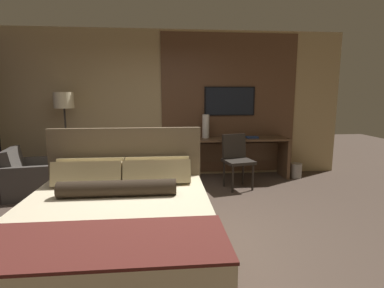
{
  "coord_description": "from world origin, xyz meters",
  "views": [
    {
      "loc": [
        0.07,
        -3.28,
        1.61
      ],
      "look_at": [
        0.47,
        0.93,
        0.9
      ],
      "focal_mm": 28.0,
      "sensor_mm": 36.0,
      "label": 1
    }
  ],
  "objects_px": {
    "vase_tall": "(206,126)",
    "floor_lamp": "(64,108)",
    "desk": "(231,150)",
    "desk_chair": "(236,156)",
    "bed": "(116,223)",
    "waste_bin": "(296,170)",
    "tv": "(230,101)",
    "book": "(252,137)",
    "armchair_by_window": "(34,179)"
  },
  "relations": [
    {
      "from": "vase_tall",
      "to": "floor_lamp",
      "type": "bearing_deg",
      "value": -177.67
    },
    {
      "from": "desk",
      "to": "desk_chair",
      "type": "height_order",
      "value": "desk_chair"
    },
    {
      "from": "bed",
      "to": "floor_lamp",
      "type": "xyz_separation_m",
      "value": [
        -1.26,
        2.64,
        1.03
      ]
    },
    {
      "from": "desk",
      "to": "waste_bin",
      "type": "xyz_separation_m",
      "value": [
        1.25,
        -0.16,
        -0.4
      ]
    },
    {
      "from": "desk",
      "to": "vase_tall",
      "type": "xyz_separation_m",
      "value": [
        -0.5,
        0.03,
        0.46
      ]
    },
    {
      "from": "bed",
      "to": "waste_bin",
      "type": "bearing_deg",
      "value": 40.13
    },
    {
      "from": "vase_tall",
      "to": "tv",
      "type": "bearing_deg",
      "value": 21.55
    },
    {
      "from": "desk_chair",
      "to": "book",
      "type": "bearing_deg",
      "value": 39.3
    },
    {
      "from": "floor_lamp",
      "to": "desk_chair",
      "type": "bearing_deg",
      "value": -10.63
    },
    {
      "from": "book",
      "to": "tv",
      "type": "bearing_deg",
      "value": 141.48
    },
    {
      "from": "vase_tall",
      "to": "waste_bin",
      "type": "relative_size",
      "value": 1.59
    },
    {
      "from": "book",
      "to": "waste_bin",
      "type": "relative_size",
      "value": 0.8
    },
    {
      "from": "floor_lamp",
      "to": "waste_bin",
      "type": "bearing_deg",
      "value": -1.15
    },
    {
      "from": "desk_chair",
      "to": "book",
      "type": "height_order",
      "value": "desk_chair"
    },
    {
      "from": "tv",
      "to": "vase_tall",
      "type": "height_order",
      "value": "tv"
    },
    {
      "from": "vase_tall",
      "to": "book",
      "type": "height_order",
      "value": "vase_tall"
    },
    {
      "from": "desk",
      "to": "armchair_by_window",
      "type": "xyz_separation_m",
      "value": [
        -3.38,
        -0.69,
        -0.28
      ]
    },
    {
      "from": "bed",
      "to": "waste_bin",
      "type": "height_order",
      "value": "bed"
    },
    {
      "from": "desk_chair",
      "to": "waste_bin",
      "type": "xyz_separation_m",
      "value": [
        1.3,
        0.47,
        -0.42
      ]
    },
    {
      "from": "armchair_by_window",
      "to": "desk_chair",
      "type": "bearing_deg",
      "value": -98.52
    },
    {
      "from": "tv",
      "to": "floor_lamp",
      "type": "distance_m",
      "value": 3.05
    },
    {
      "from": "tv",
      "to": "waste_bin",
      "type": "xyz_separation_m",
      "value": [
        1.25,
        -0.39,
        -1.32
      ]
    },
    {
      "from": "bed",
      "to": "floor_lamp",
      "type": "bearing_deg",
      "value": 115.46
    },
    {
      "from": "bed",
      "to": "tv",
      "type": "bearing_deg",
      "value": 58.8
    },
    {
      "from": "desk",
      "to": "vase_tall",
      "type": "height_order",
      "value": "vase_tall"
    },
    {
      "from": "desk",
      "to": "floor_lamp",
      "type": "bearing_deg",
      "value": -178.55
    },
    {
      "from": "armchair_by_window",
      "to": "vase_tall",
      "type": "relative_size",
      "value": 2.14
    },
    {
      "from": "desk",
      "to": "floor_lamp",
      "type": "height_order",
      "value": "floor_lamp"
    },
    {
      "from": "armchair_by_window",
      "to": "floor_lamp",
      "type": "bearing_deg",
      "value": -38.96
    },
    {
      "from": "tv",
      "to": "desk_chair",
      "type": "xyz_separation_m",
      "value": [
        -0.05,
        -0.86,
        -0.91
      ]
    },
    {
      "from": "bed",
      "to": "vase_tall",
      "type": "relative_size",
      "value": 4.93
    },
    {
      "from": "armchair_by_window",
      "to": "book",
      "type": "relative_size",
      "value": 4.24
    },
    {
      "from": "desk_chair",
      "to": "vase_tall",
      "type": "distance_m",
      "value": 0.91
    },
    {
      "from": "book",
      "to": "desk",
      "type": "bearing_deg",
      "value": 167.89
    },
    {
      "from": "tv",
      "to": "book",
      "type": "xyz_separation_m",
      "value": [
        0.38,
        -0.3,
        -0.67
      ]
    },
    {
      "from": "bed",
      "to": "floor_lamp",
      "type": "relative_size",
      "value": 1.34
    },
    {
      "from": "desk",
      "to": "waste_bin",
      "type": "relative_size",
      "value": 7.67
    },
    {
      "from": "bed",
      "to": "waste_bin",
      "type": "xyz_separation_m",
      "value": [
        3.03,
        2.55,
        -0.19
      ]
    },
    {
      "from": "desk_chair",
      "to": "waste_bin",
      "type": "height_order",
      "value": "desk_chair"
    },
    {
      "from": "desk_chair",
      "to": "floor_lamp",
      "type": "bearing_deg",
      "value": 156.89
    },
    {
      "from": "bed",
      "to": "vase_tall",
      "type": "height_order",
      "value": "vase_tall"
    },
    {
      "from": "floor_lamp",
      "to": "armchair_by_window",
      "type": "bearing_deg",
      "value": -119.45
    },
    {
      "from": "bed",
      "to": "waste_bin",
      "type": "relative_size",
      "value": 7.84
    },
    {
      "from": "tv",
      "to": "vase_tall",
      "type": "xyz_separation_m",
      "value": [
        -0.5,
        -0.2,
        -0.46
      ]
    },
    {
      "from": "desk_chair",
      "to": "waste_bin",
      "type": "bearing_deg",
      "value": 7.48
    },
    {
      "from": "desk_chair",
      "to": "vase_tall",
      "type": "xyz_separation_m",
      "value": [
        -0.44,
        0.66,
        0.44
      ]
    },
    {
      "from": "floor_lamp",
      "to": "vase_tall",
      "type": "xyz_separation_m",
      "value": [
        2.54,
        0.1,
        -0.37
      ]
    },
    {
      "from": "tv",
      "to": "armchair_by_window",
      "type": "relative_size",
      "value": 1.04
    },
    {
      "from": "book",
      "to": "desk_chair",
      "type": "bearing_deg",
      "value": -128.22
    },
    {
      "from": "bed",
      "to": "desk",
      "type": "bearing_deg",
      "value": 56.76
    }
  ]
}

